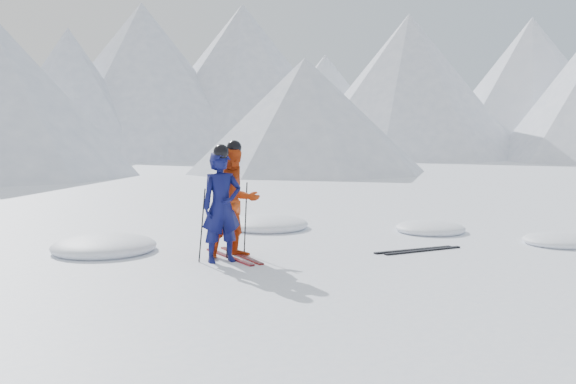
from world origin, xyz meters
TOP-DOWN VIEW (x-y plane):
  - ground at (0.00, 0.00)m, footprint 160.00×160.00m
  - mountain_range at (5.71, 35.31)m, footprint 106.15×62.94m
  - skier_blue at (-3.16, 0.23)m, footprint 0.74×0.54m
  - skier_red at (-2.79, 0.47)m, footprint 0.98×0.78m
  - pole_blue_left at (-3.46, 0.38)m, footprint 0.13×0.09m
  - pole_blue_right at (-2.91, 0.48)m, footprint 0.13×0.07m
  - pole_red_left at (-3.09, 0.72)m, footprint 0.13×0.10m
  - pole_red_right at (-2.49, 0.62)m, footprint 0.13×0.09m
  - ski_worn_left at (-2.91, 0.47)m, footprint 0.10×1.70m
  - ski_worn_right at (-2.67, 0.47)m, footprint 0.22×1.70m
  - ski_loose_a at (0.31, -0.82)m, footprint 1.69×0.35m
  - ski_loose_b at (0.41, -0.97)m, footprint 1.70×0.29m
  - snow_lumps at (-1.04, 1.68)m, footprint 9.45×6.51m

SIDE VIEW (x-z plane):
  - ground at x=0.00m, z-range 0.00..0.00m
  - snow_lumps at x=-1.04m, z-range -0.21..0.21m
  - ski_worn_left at x=-2.91m, z-range 0.00..0.03m
  - ski_worn_right at x=-2.67m, z-range 0.00..0.03m
  - ski_loose_a at x=0.31m, z-range 0.00..0.03m
  - ski_loose_b at x=0.41m, z-range 0.00..0.03m
  - pole_blue_left at x=-3.46m, z-range 0.00..1.26m
  - pole_blue_right at x=-2.91m, z-range 0.00..1.26m
  - pole_red_right at x=-2.49m, z-range 0.00..1.31m
  - pole_red_left at x=-3.09m, z-range 0.00..1.31m
  - skier_blue at x=-3.16m, z-range 0.00..1.90m
  - skier_red at x=-2.79m, z-range 0.00..1.96m
  - mountain_range at x=5.71m, z-range -1.04..14.49m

